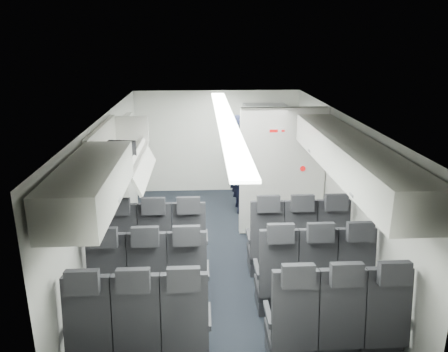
{
  "coord_description": "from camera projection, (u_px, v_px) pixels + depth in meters",
  "views": [
    {
      "loc": [
        -0.34,
        -5.98,
        3.2
      ],
      "look_at": [
        0.0,
        0.4,
        1.15
      ],
      "focal_mm": 35.0,
      "sensor_mm": 36.0,
      "label": 1
    }
  ],
  "objects": [
    {
      "name": "boarding_door",
      "position": [
        129.0,
        168.0,
        7.78
      ],
      "size": [
        0.12,
        1.27,
        1.86
      ],
      "color": "silver",
      "rests_on": "cabin_shell"
    },
    {
      "name": "overhead_bin_right_front",
      "position": [
        329.0,
        139.0,
        5.95
      ],
      "size": [
        0.53,
        1.7,
        0.4
      ],
      "color": "white",
      "rests_on": "cabin_shell"
    },
    {
      "name": "flight_attendant",
      "position": [
        241.0,
        164.0,
        8.17
      ],
      "size": [
        0.5,
        0.71,
        1.85
      ],
      "primitive_type": "imported",
      "rotation": [
        0.0,
        0.0,
        1.65
      ],
      "color": "black",
      "rests_on": "ground"
    },
    {
      "name": "carry_on_bag",
      "position": [
        120.0,
        150.0,
        5.63
      ],
      "size": [
        0.4,
        0.32,
        0.22
      ],
      "primitive_type": "cube",
      "rotation": [
        0.0,
        0.0,
        -0.18
      ],
      "color": "black",
      "rests_on": "overhead_bin_left_front_open"
    },
    {
      "name": "cabin_shell",
      "position": [
        225.0,
        186.0,
        6.34
      ],
      "size": [
        3.41,
        6.01,
        2.16
      ],
      "color": "black",
      "rests_on": "ground"
    },
    {
      "name": "bulkhead_partition",
      "position": [
        282.0,
        172.0,
        7.17
      ],
      "size": [
        1.4,
        0.15,
        2.13
      ],
      "color": "white",
      "rests_on": "cabin_shell"
    },
    {
      "name": "seat_row_front",
      "position": [
        228.0,
        248.0,
        6.05
      ],
      "size": [
        3.33,
        0.56,
        1.24
      ],
      "color": "#232427",
      "rests_on": "cabin_shell"
    },
    {
      "name": "overhead_bin_left_front_open",
      "position": [
        119.0,
        151.0,
        5.84
      ],
      "size": [
        0.64,
        1.7,
        0.72
      ],
      "color": "#9E9E93",
      "rests_on": "cabin_shell"
    },
    {
      "name": "galley_unit",
      "position": [
        264.0,
        150.0,
        9.03
      ],
      "size": [
        0.85,
        0.52,
        1.9
      ],
      "color": "#939399",
      "rests_on": "cabin_shell"
    },
    {
      "name": "overhead_bin_left_rear",
      "position": [
        91.0,
        184.0,
        4.14
      ],
      "size": [
        0.53,
        1.8,
        0.4
      ],
      "color": "white",
      "rests_on": "cabin_shell"
    },
    {
      "name": "seat_row_rear",
      "position": [
        239.0,
        331.0,
        4.34
      ],
      "size": [
        3.33,
        0.56,
        1.24
      ],
      "color": "#232427",
      "rests_on": "cabin_shell"
    },
    {
      "name": "overhead_bin_right_rear",
      "position": [
        379.0,
        179.0,
        4.29
      ],
      "size": [
        0.53,
        1.8,
        0.4
      ],
      "color": "white",
      "rests_on": "cabin_shell"
    },
    {
      "name": "seat_row_mid",
      "position": [
        232.0,
        282.0,
        5.2
      ],
      "size": [
        3.33,
        0.56,
        1.24
      ],
      "color": "#232427",
      "rests_on": "cabin_shell"
    },
    {
      "name": "papers",
      "position": [
        252.0,
        158.0,
        8.09
      ],
      "size": [
        0.22,
        0.04,
        0.15
      ],
      "primitive_type": "cube",
      "rotation": [
        0.0,
        0.0,
        -0.08
      ],
      "color": "white",
      "rests_on": "flight_attendant"
    }
  ]
}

